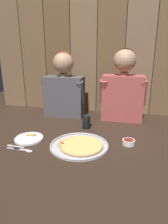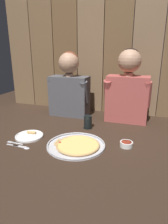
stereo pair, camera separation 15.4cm
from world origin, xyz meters
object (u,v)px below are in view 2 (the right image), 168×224
dinner_plate (29,136)px  diner_right (128,87)px  diner_left (69,86)px  dipping_bowl (126,144)px  pizza_tray (77,145)px  drinking_glass (88,122)px

dinner_plate → diner_right: size_ratio=0.32×
diner_left → dipping_bowl: bearing=-39.7°
pizza_tray → dinner_plate: (-0.40, 0.03, -0.00)m
dinner_plate → dipping_bowl: 0.73m
pizza_tray → drinking_glass: 0.35m
diner_right → dinner_plate: bearing=-137.1°
dinner_plate → diner_left: diner_left is taller
drinking_glass → pizza_tray: bearing=-85.2°
dinner_plate → diner_right: (0.65, 0.60, 0.31)m
dinner_plate → dipping_bowl: size_ratio=2.39×
pizza_tray → diner_right: (0.26, 0.63, 0.31)m
drinking_glass → dinner_plate: bearing=-139.1°
pizza_tray → dinner_plate: dinner_plate is taller
drinking_glass → dipping_bowl: bearing=-34.0°
dinner_plate → dipping_bowl: bearing=6.1°
dinner_plate → dipping_bowl: dipping_bowl is taller
diner_left → diner_right: bearing=0.0°
pizza_tray → diner_left: bearing=116.1°
drinking_glass → dipping_bowl: drinking_glass is taller
dipping_bowl → diner_left: size_ratio=0.14×
pizza_tray → dipping_bowl: (0.33, 0.10, 0.01)m
dinner_plate → diner_right: 0.94m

